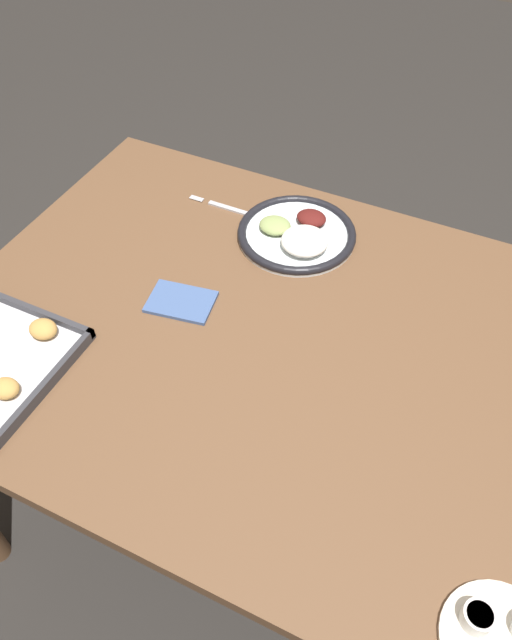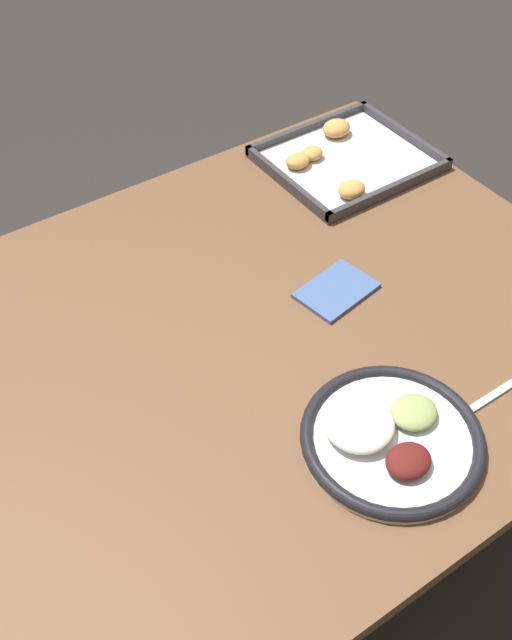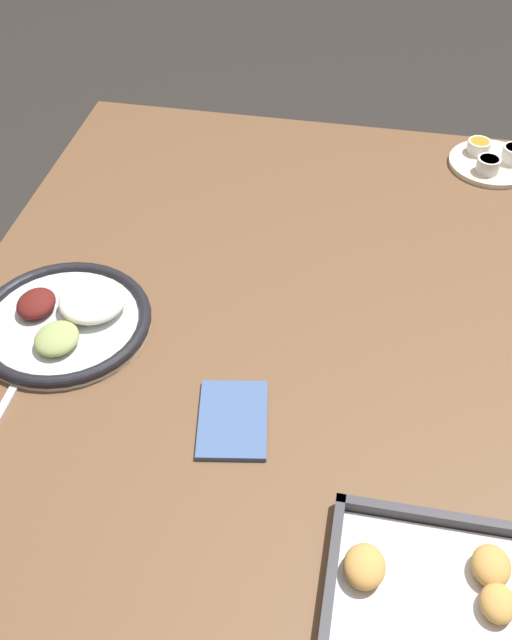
% 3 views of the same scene
% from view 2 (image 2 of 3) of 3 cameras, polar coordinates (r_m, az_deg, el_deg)
% --- Properties ---
extents(ground_plane, '(8.00, 8.00, 0.00)m').
position_cam_2_polar(ground_plane, '(1.88, -0.44, -17.16)').
color(ground_plane, '#282623').
extents(dining_table, '(1.27, 0.97, 0.76)m').
position_cam_2_polar(dining_table, '(1.32, -0.59, -4.18)').
color(dining_table, brown).
rests_on(dining_table, ground_plane).
extents(dinner_plate, '(0.27, 0.27, 0.05)m').
position_cam_2_polar(dinner_plate, '(1.12, 10.11, -8.73)').
color(dinner_plate, silver).
rests_on(dinner_plate, dining_table).
extents(fork, '(0.20, 0.01, 0.00)m').
position_cam_2_polar(fork, '(1.22, 17.47, -5.61)').
color(fork, '#B2B2B7').
rests_on(fork, dining_table).
extents(baking_tray, '(0.33, 0.29, 0.04)m').
position_cam_2_polar(baking_tray, '(1.63, 6.63, 12.11)').
color(baking_tray, '#333338').
rests_on(baking_tray, dining_table).
extents(napkin, '(0.15, 0.11, 0.01)m').
position_cam_2_polar(napkin, '(1.32, 6.26, 2.13)').
color(napkin, '#3F598C').
rests_on(napkin, dining_table).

